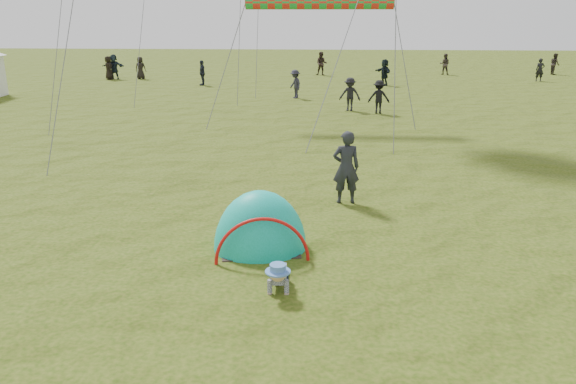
{
  "coord_description": "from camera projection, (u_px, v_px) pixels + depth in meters",
  "views": [
    {
      "loc": [
        0.69,
        -8.92,
        4.58
      ],
      "look_at": [
        -0.05,
        2.34,
        1.0
      ],
      "focal_mm": 35.0,
      "sensor_mm": 36.0,
      "label": 1
    }
  ],
  "objects": [
    {
      "name": "rainbow_tube_kite",
      "position": [
        319.0,
        1.0,
        23.51
      ],
      "size": [
        6.21,
        0.64,
        0.64
      ],
      "primitive_type": "cylinder",
      "rotation": [
        0.0,
        1.57,
        0.0
      ],
      "color": "red"
    },
    {
      "name": "crowd_person_4",
      "position": [
        140.0,
        68.0,
        41.43
      ],
      "size": [
        0.81,
        0.54,
        1.61
      ],
      "primitive_type": "imported",
      "rotation": [
        0.0,
        0.0,
        3.1
      ],
      "color": "black",
      "rests_on": "ground"
    },
    {
      "name": "popup_tent",
      "position": [
        260.0,
        248.0,
        11.52
      ],
      "size": [
        2.13,
        1.86,
        2.45
      ],
      "primitive_type": "ellipsoid",
      "rotation": [
        0.0,
        0.0,
        0.17
      ],
      "color": "#08A17F",
      "rests_on": "ground"
    },
    {
      "name": "crowd_person_5",
      "position": [
        114.0,
        67.0,
        41.37
      ],
      "size": [
        1.7,
        0.65,
        1.8
      ],
      "primitive_type": "imported",
      "rotation": [
        0.0,
        0.0,
        6.21
      ],
      "color": "#19242C",
      "rests_on": "ground"
    },
    {
      "name": "crowd_person_8",
      "position": [
        202.0,
        73.0,
        37.67
      ],
      "size": [
        0.43,
        0.98,
        1.66
      ],
      "primitive_type": "imported",
      "rotation": [
        0.0,
        0.0,
        4.69
      ],
      "color": "#1F2430",
      "rests_on": "ground"
    },
    {
      "name": "crowd_person_0",
      "position": [
        540.0,
        70.0,
        39.97
      ],
      "size": [
        0.62,
        0.43,
        1.6
      ],
      "primitive_type": "imported",
      "rotation": [
        0.0,
        0.0,
        6.2
      ],
      "color": "black",
      "rests_on": "ground"
    },
    {
      "name": "crowd_person_3",
      "position": [
        350.0,
        94.0,
        27.69
      ],
      "size": [
        1.16,
        0.82,
        1.63
      ],
      "primitive_type": "imported",
      "rotation": [
        0.0,
        0.0,
        6.06
      ],
      "color": "black",
      "rests_on": "ground"
    },
    {
      "name": "crowd_person_11",
      "position": [
        384.0,
        72.0,
        37.67
      ],
      "size": [
        1.22,
        1.66,
        1.74
      ],
      "primitive_type": "imported",
      "rotation": [
        0.0,
        0.0,
        5.21
      ],
      "color": "black",
      "rests_on": "ground"
    },
    {
      "name": "crowd_person_10",
      "position": [
        109.0,
        68.0,
        41.04
      ],
      "size": [
        0.93,
        0.98,
        1.68
      ],
      "primitive_type": "imported",
      "rotation": [
        0.0,
        0.0,
        2.24
      ],
      "color": "black",
      "rests_on": "ground"
    },
    {
      "name": "standing_adult",
      "position": [
        346.0,
        167.0,
        14.02
      ],
      "size": [
        0.73,
        0.52,
        1.86
      ],
      "primitive_type": "imported",
      "rotation": [
        0.0,
        0.0,
        3.26
      ],
      "color": "black",
      "rests_on": "ground"
    },
    {
      "name": "crawling_toddler",
      "position": [
        279.0,
        274.0,
        9.67
      ],
      "size": [
        0.58,
        0.81,
        0.6
      ],
      "primitive_type": null,
      "rotation": [
        0.0,
        0.0,
        0.03
      ],
      "color": "black",
      "rests_on": "ground"
    },
    {
      "name": "crowd_person_13",
      "position": [
        555.0,
        64.0,
        44.44
      ],
      "size": [
        0.65,
        0.82,
        1.66
      ],
      "primitive_type": "imported",
      "rotation": [
        0.0,
        0.0,
        1.59
      ],
      "color": "#2F2822",
      "rests_on": "ground"
    },
    {
      "name": "crowd_person_9",
      "position": [
        295.0,
        84.0,
        31.87
      ],
      "size": [
        1.02,
        1.19,
        1.6
      ],
      "primitive_type": "imported",
      "rotation": [
        0.0,
        0.0,
        5.23
      ],
      "color": "#22222D",
      "rests_on": "ground"
    },
    {
      "name": "crowd_person_7",
      "position": [
        321.0,
        64.0,
        43.96
      ],
      "size": [
        0.96,
        0.79,
        1.8
      ],
      "primitive_type": "imported",
      "rotation": [
        0.0,
        0.0,
        6.15
      ],
      "color": "#2D211D",
      "rests_on": "ground"
    },
    {
      "name": "crowd_person_15",
      "position": [
        379.0,
        97.0,
        26.95
      ],
      "size": [
        1.08,
        0.7,
        1.59
      ],
      "primitive_type": "imported",
      "rotation": [
        0.0,
        0.0,
        3.03
      ],
      "color": "black",
      "rests_on": "ground"
    },
    {
      "name": "crowd_person_1",
      "position": [
        445.0,
        64.0,
        44.43
      ],
      "size": [
        0.9,
        0.77,
        1.63
      ],
      "primitive_type": "imported",
      "rotation": [
        0.0,
        0.0,
        2.93
      ],
      "color": "#3C332D",
      "rests_on": "ground"
    },
    {
      "name": "ground",
      "position": [
        282.0,
        286.0,
        9.91
      ],
      "size": [
        140.0,
        140.0,
        0.0
      ],
      "primitive_type": "plane",
      "color": "#203D07"
    }
  ]
}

